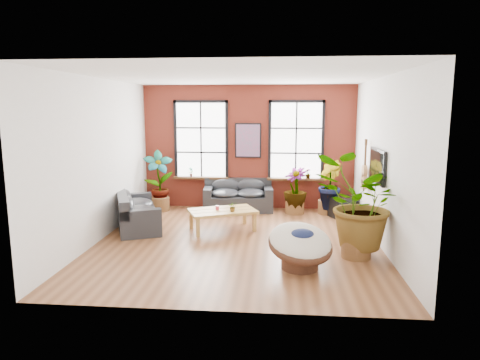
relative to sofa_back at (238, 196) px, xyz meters
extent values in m
cube|color=brown|center=(0.26, -2.91, -0.41)|extent=(6.00, 6.50, 0.02)
cube|color=white|center=(0.26, -2.91, 3.11)|extent=(6.00, 6.50, 0.02)
cube|color=maroon|center=(0.26, 0.35, 1.35)|extent=(6.00, 0.02, 3.50)
cube|color=silver|center=(0.26, -6.17, 1.35)|extent=(6.00, 0.02, 3.50)
cube|color=silver|center=(-2.75, -2.91, 1.35)|extent=(0.02, 6.50, 3.50)
cube|color=silver|center=(3.27, -2.91, 1.35)|extent=(0.02, 6.50, 3.50)
cube|color=white|center=(-1.09, 0.29, 1.55)|extent=(1.40, 0.02, 2.10)
cube|color=#3F2511|center=(-1.09, 0.22, 0.47)|extent=(1.60, 0.22, 0.06)
cube|color=white|center=(1.61, 0.29, 1.55)|extent=(1.40, 0.02, 2.10)
cube|color=#3F2511|center=(1.61, 0.22, 0.47)|extent=(1.60, 0.22, 0.06)
cube|color=#23252A|center=(0.01, -0.06, -0.18)|extent=(1.99, 1.10, 0.43)
cube|color=#23252A|center=(-0.03, 0.29, 0.26)|extent=(1.93, 0.40, 0.44)
cube|color=#23252A|center=(-0.83, -0.13, 0.15)|extent=(0.31, 0.95, 0.23)
cube|color=#23252A|center=(0.84, 0.02, 0.15)|extent=(0.31, 0.95, 0.23)
ellipsoid|color=#23252A|center=(-0.35, -0.14, 0.10)|extent=(0.87, 0.85, 0.25)
ellipsoid|color=#23252A|center=(-0.38, 0.13, 0.26)|extent=(0.82, 0.32, 0.43)
ellipsoid|color=#23252A|center=(0.37, -0.08, 0.10)|extent=(0.87, 0.85, 0.25)
ellipsoid|color=#23252A|center=(0.35, 0.19, 0.26)|extent=(0.82, 0.32, 0.43)
cube|color=#23252A|center=(-2.28, -1.97, -0.19)|extent=(1.68, 2.34, 0.42)
cube|color=#23252A|center=(-2.59, -2.10, 0.24)|extent=(1.05, 2.07, 0.43)
cube|color=#23252A|center=(-1.90, -2.86, 0.13)|extent=(0.92, 0.56, 0.22)
cube|color=#23252A|center=(-2.66, -1.08, 0.13)|extent=(0.92, 0.56, 0.22)
ellipsoid|color=#23252A|center=(-2.07, -2.34, 0.08)|extent=(1.07, 1.17, 0.24)
ellipsoid|color=#23252A|center=(-2.31, -2.44, 0.24)|extent=(0.59, 0.96, 0.41)
ellipsoid|color=#23252A|center=(-2.40, -1.55, 0.08)|extent=(1.07, 1.17, 0.24)
ellipsoid|color=#23252A|center=(-2.64, -1.66, 0.24)|extent=(0.59, 0.96, 0.41)
cube|color=#AE853E|center=(-0.18, -2.08, 0.06)|extent=(1.75, 1.42, 0.07)
cube|color=#3F2511|center=(-0.12, -2.21, 0.09)|extent=(1.40, 0.63, 0.00)
cube|color=#3F2511|center=(-0.24, -1.95, 0.09)|extent=(1.40, 0.63, 0.00)
cube|color=#AE853E|center=(-0.66, -2.67, -0.18)|extent=(0.10, 0.10, 0.43)
cube|color=#AE853E|center=(0.58, -2.12, -0.18)|extent=(0.10, 0.10, 0.43)
cube|color=#AE853E|center=(-0.94, -2.03, -0.18)|extent=(0.10, 0.10, 0.43)
cube|color=#AE853E|center=(0.30, -1.48, -0.18)|extent=(0.10, 0.10, 0.43)
cylinder|color=#D9364D|center=(-0.30, -2.07, 0.14)|extent=(0.12, 0.12, 0.10)
cylinder|color=#48281A|center=(1.53, -4.39, -0.26)|extent=(0.86, 0.86, 0.27)
torus|color=#48281A|center=(1.53, -4.39, 0.05)|extent=(1.49, 1.49, 0.53)
ellipsoid|color=beige|center=(1.53, -4.39, 0.11)|extent=(1.46, 1.50, 0.71)
ellipsoid|color=#141C40|center=(1.55, -4.44, 0.25)|extent=(0.54, 0.49, 0.20)
cube|color=black|center=(0.26, 0.28, 1.55)|extent=(0.74, 0.04, 0.98)
cube|color=#0C7F8C|center=(0.26, 0.25, 1.55)|extent=(0.66, 0.02, 0.90)
cube|color=black|center=(3.21, -2.61, 1.25)|extent=(0.06, 1.25, 0.72)
cube|color=black|center=(3.17, -2.61, 1.25)|extent=(0.01, 1.15, 0.62)
cylinder|color=#B27F4C|center=(3.16, -1.56, 0.73)|extent=(0.09, 0.38, 0.38)
cylinder|color=#B27F4C|center=(3.16, -1.56, 0.98)|extent=(0.09, 0.30, 0.30)
cylinder|color=black|center=(3.15, -1.56, 0.73)|extent=(0.09, 0.11, 0.11)
cube|color=#3F2511|center=(3.16, -1.56, 1.35)|extent=(0.04, 0.05, 0.55)
cube|color=#3F2511|center=(3.16, -1.56, 1.67)|extent=(0.06, 0.06, 0.14)
cube|color=black|center=(2.84, -0.58, -0.13)|extent=(0.81, 0.75, 0.54)
cylinder|color=brown|center=(-2.18, -0.28, -0.21)|extent=(0.64, 0.64, 0.38)
cylinder|color=brown|center=(2.48, -0.23, -0.21)|extent=(0.62, 0.62, 0.37)
cylinder|color=brown|center=(2.64, -3.70, -0.19)|extent=(0.74, 0.74, 0.42)
cylinder|color=brown|center=(1.59, -0.29, -0.21)|extent=(0.63, 0.63, 0.37)
imported|color=#195115|center=(-2.21, -0.24, 0.53)|extent=(0.96, 0.82, 1.55)
imported|color=#195115|center=(2.49, -0.26, 0.42)|extent=(0.71, 0.83, 1.33)
imported|color=#195115|center=(2.65, -3.66, 0.67)|extent=(1.92, 1.76, 1.81)
imported|color=#195115|center=(1.59, -0.31, 0.31)|extent=(0.89, 0.89, 1.13)
imported|color=#195115|center=(0.08, -2.21, 0.21)|extent=(0.23, 0.21, 0.22)
imported|color=#195115|center=(-1.39, 0.22, 0.64)|extent=(0.17, 0.17, 0.27)
imported|color=#195115|center=(1.96, 0.22, 0.64)|extent=(0.19, 0.19, 0.27)
camera|label=1|loc=(1.10, -11.80, 2.46)|focal=32.00mm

